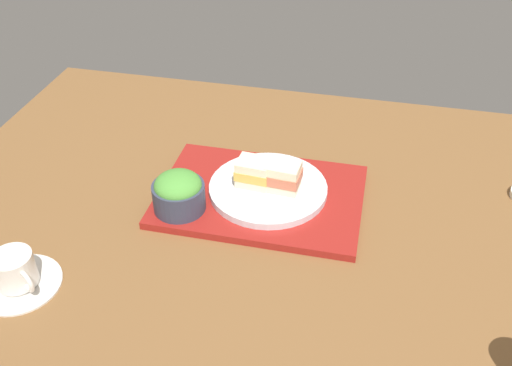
{
  "coord_description": "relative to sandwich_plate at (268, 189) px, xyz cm",
  "views": [
    {
      "loc": [
        -16.3,
        86.07,
        72.02
      ],
      "look_at": [
        3.6,
        -1.42,
        5.0
      ],
      "focal_mm": 40.38,
      "sensor_mm": 36.0,
      "label": 1
    }
  ],
  "objects": [
    {
      "name": "ground_plane",
      "position": [
        -1.63,
        3.66,
        -3.81
      ],
      "size": [
        140.0,
        100.0,
        3.0
      ],
      "primitive_type": "cube",
      "color": "brown"
    },
    {
      "name": "coffee_cup",
      "position": [
        35.94,
        32.71,
        0.35
      ],
      "size": [
        14.09,
        14.09,
        6.64
      ],
      "color": "silver",
      "rests_on": "ground_plane"
    },
    {
      "name": "serving_tray",
      "position": [
        1.35,
        0.83,
        -1.52
      ],
      "size": [
        40.46,
        28.12,
        1.58
      ],
      "primitive_type": "cube",
      "color": "maroon",
      "rests_on": "ground_plane"
    },
    {
      "name": "sandwich_plate",
      "position": [
        0.0,
        0.0,
        0.0
      ],
      "size": [
        23.65,
        23.65,
        1.45
      ],
      "primitive_type": "cylinder",
      "color": "silver",
      "rests_on": "serving_tray"
    },
    {
      "name": "sandwich_far",
      "position": [
        2.92,
        -0.11,
        3.45
      ],
      "size": [
        7.13,
        5.83,
        5.46
      ],
      "color": "beige",
      "rests_on": "sandwich_plate"
    },
    {
      "name": "sandwich_near",
      "position": [
        -2.92,
        0.11,
        3.55
      ],
      "size": [
        7.27,
        5.97,
        5.65
      ],
      "color": "beige",
      "rests_on": "sandwich_plate"
    },
    {
      "name": "salad_bowl",
      "position": [
        15.55,
        8.85,
        3.12
      ],
      "size": [
        10.07,
        10.07,
        7.88
      ],
      "color": "#33384C",
      "rests_on": "serving_tray"
    }
  ]
}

